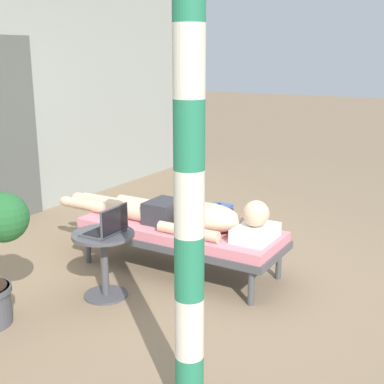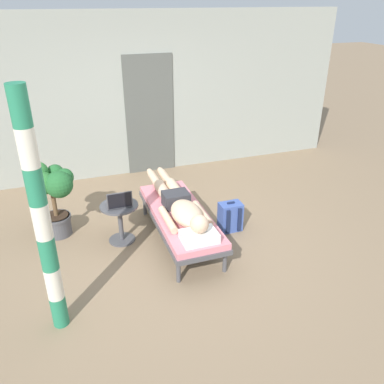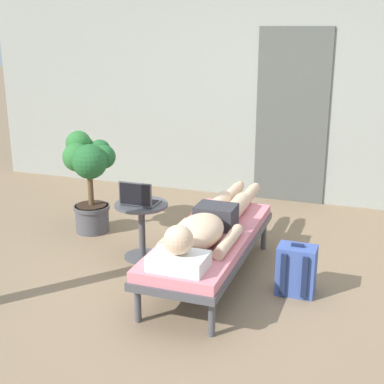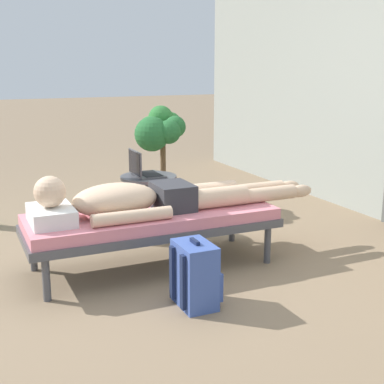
{
  "view_description": "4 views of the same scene",
  "coord_description": "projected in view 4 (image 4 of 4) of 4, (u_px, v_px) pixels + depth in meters",
  "views": [
    {
      "loc": [
        -3.51,
        -2.16,
        1.84
      ],
      "look_at": [
        0.2,
        0.05,
        0.69
      ],
      "focal_mm": 48.56,
      "sensor_mm": 36.0,
      "label": 1
    },
    {
      "loc": [
        -1.22,
        -4.07,
        2.86
      ],
      "look_at": [
        0.29,
        0.24,
        0.59
      ],
      "focal_mm": 36.91,
      "sensor_mm": 36.0,
      "label": 2
    },
    {
      "loc": [
        1.35,
        -3.84,
        2.05
      ],
      "look_at": [
        -0.15,
        0.32,
        0.69
      ],
      "focal_mm": 50.78,
      "sensor_mm": 36.0,
      "label": 3
    },
    {
      "loc": [
        3.58,
        -1.16,
        1.45
      ],
      "look_at": [
        0.2,
        0.37,
        0.56
      ],
      "focal_mm": 50.13,
      "sensor_mm": 36.0,
      "label": 4
    }
  ],
  "objects": [
    {
      "name": "side_table",
      "position": [
        149.0,
        195.0,
        4.6
      ],
      "size": [
        0.48,
        0.48,
        0.52
      ],
      "color": "#4C4C51",
      "rests_on": "ground"
    },
    {
      "name": "laptop",
      "position": [
        143.0,
        170.0,
        4.52
      ],
      "size": [
        0.31,
        0.24,
        0.23
      ],
      "color": "#4C4C51",
      "rests_on": "side_table"
    },
    {
      "name": "potted_plant",
      "position": [
        160.0,
        145.0,
        5.36
      ],
      "size": [
        0.56,
        0.58,
        1.04
      ],
      "color": "#4C4C51",
      "rests_on": "ground"
    },
    {
      "name": "backpack",
      "position": [
        195.0,
        275.0,
        3.27
      ],
      "size": [
        0.3,
        0.26,
        0.42
      ],
      "color": "#3F59A5",
      "rests_on": "ground"
    },
    {
      "name": "person_reclining",
      "position": [
        148.0,
        199.0,
        3.81
      ],
      "size": [
        0.53,
        2.17,
        0.32
      ],
      "color": "white",
      "rests_on": "lounge_chair"
    },
    {
      "name": "lounge_chair",
      "position": [
        152.0,
        221.0,
        3.86
      ],
      "size": [
        0.66,
        1.82,
        0.42
      ],
      "color": "#4C4C51",
      "rests_on": "ground"
    },
    {
      "name": "ground_plane",
      "position": [
        136.0,
        265.0,
        3.98
      ],
      "size": [
        40.0,
        40.0,
        0.0
      ],
      "primitive_type": "plane",
      "color": "#8C7256"
    }
  ]
}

